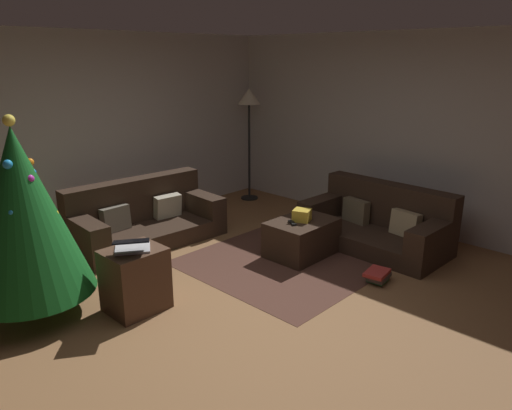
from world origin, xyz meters
TOP-DOWN VIEW (x-y plane):
  - ground_plane at (0.00, 0.00)m, footprint 6.40×6.40m
  - rear_partition at (0.00, 3.14)m, footprint 6.40×0.12m
  - corner_partition at (3.14, 0.00)m, footprint 0.12×6.40m
  - couch_left at (0.32, 2.26)m, footprint 1.93×0.99m
  - couch_right at (2.26, -0.00)m, footprint 0.94×1.78m
  - ottoman at (1.35, 0.49)m, footprint 0.80×0.58m
  - gift_box at (1.35, 0.49)m, footprint 0.24×0.24m
  - tv_remote at (1.19, 0.50)m, footprint 0.12×0.16m
  - christmas_tree at (-1.43, 1.36)m, footprint 1.10×1.10m
  - side_table at (-0.74, 0.79)m, footprint 0.52×0.44m
  - laptop at (-0.77, 0.74)m, footprint 0.47×0.50m
  - book_stack at (1.33, -0.55)m, footprint 0.32×0.25m
  - corner_lamp at (2.61, 2.60)m, footprint 0.36×0.36m
  - area_rug at (1.35, 0.49)m, footprint 2.60×2.00m

SIDE VIEW (x-z plane):
  - ground_plane at x=0.00m, z-range 0.00..0.00m
  - area_rug at x=1.35m, z-range 0.00..0.01m
  - book_stack at x=1.33m, z-range 0.01..0.14m
  - ottoman at x=1.35m, z-range 0.00..0.43m
  - couch_right at x=2.26m, z-range -0.10..0.66m
  - couch_left at x=0.32m, z-range -0.10..0.67m
  - side_table at x=-0.74m, z-range 0.00..0.60m
  - tv_remote at x=1.19m, z-range 0.43..0.45m
  - gift_box at x=1.35m, z-range 0.43..0.57m
  - laptop at x=-0.77m, z-range 0.57..0.74m
  - christmas_tree at x=-1.43m, z-range 0.07..1.90m
  - rear_partition at x=0.00m, z-range 0.00..2.60m
  - corner_partition at x=3.14m, z-range 0.00..2.60m
  - corner_lamp at x=2.61m, z-range 0.64..2.43m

